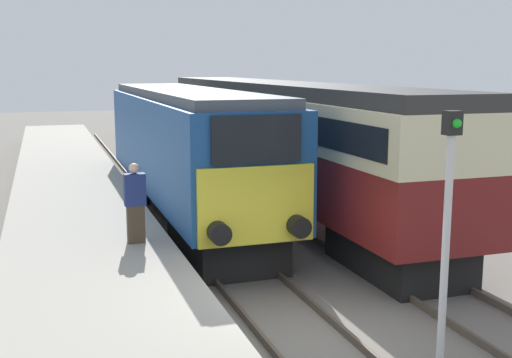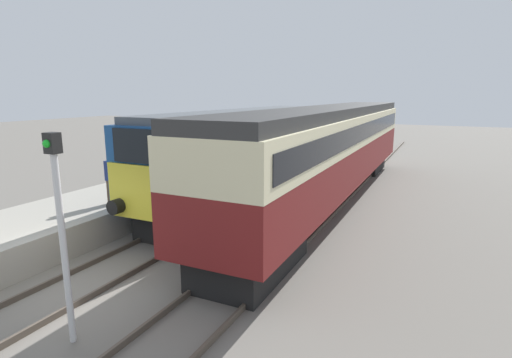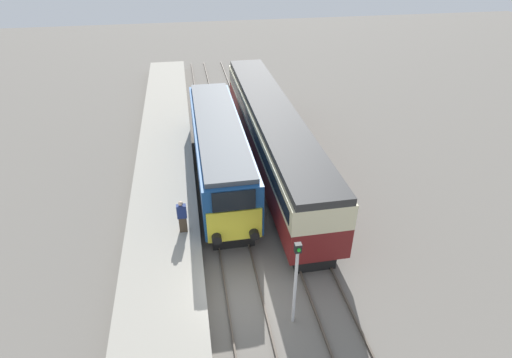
{
  "view_description": "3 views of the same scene",
  "coord_description": "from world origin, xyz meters",
  "px_view_note": "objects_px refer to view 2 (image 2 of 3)",
  "views": [
    {
      "loc": [
        -4.05,
        -9.46,
        4.6
      ],
      "look_at": [
        0.0,
        2.69,
        2.35
      ],
      "focal_mm": 45.0,
      "sensor_mm": 36.0,
      "label": 1
    },
    {
      "loc": [
        7.75,
        -6.01,
        4.6
      ],
      "look_at": [
        1.7,
        6.69,
        1.6
      ],
      "focal_mm": 28.0,
      "sensor_mm": 36.0,
      "label": 2
    },
    {
      "loc": [
        -1.56,
        -11.31,
        13.03
      ],
      "look_at": [
        1.7,
        6.69,
        1.6
      ],
      "focal_mm": 28.0,
      "sensor_mm": 36.0,
      "label": 3
    }
  ],
  "objects_px": {
    "person_on_platform": "(113,179)",
    "signal_post": "(61,223)",
    "passenger_carriage": "(332,145)",
    "locomotive": "(247,151)"
  },
  "relations": [
    {
      "from": "passenger_carriage",
      "to": "person_on_platform",
      "type": "xyz_separation_m",
      "value": [
        -5.7,
        -6.92,
        -0.72
      ]
    },
    {
      "from": "locomotive",
      "to": "passenger_carriage",
      "type": "bearing_deg",
      "value": 21.26
    },
    {
      "from": "passenger_carriage",
      "to": "person_on_platform",
      "type": "relative_size",
      "value": 11.91
    },
    {
      "from": "signal_post",
      "to": "person_on_platform",
      "type": "bearing_deg",
      "value": 127.62
    },
    {
      "from": "locomotive",
      "to": "person_on_platform",
      "type": "distance_m",
      "value": 6.06
    },
    {
      "from": "locomotive",
      "to": "person_on_platform",
      "type": "height_order",
      "value": "locomotive"
    },
    {
      "from": "passenger_carriage",
      "to": "signal_post",
      "type": "bearing_deg",
      "value": -97.99
    },
    {
      "from": "passenger_carriage",
      "to": "person_on_platform",
      "type": "distance_m",
      "value": 8.99
    },
    {
      "from": "person_on_platform",
      "to": "signal_post",
      "type": "bearing_deg",
      "value": -52.38
    },
    {
      "from": "passenger_carriage",
      "to": "signal_post",
      "type": "height_order",
      "value": "passenger_carriage"
    }
  ]
}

